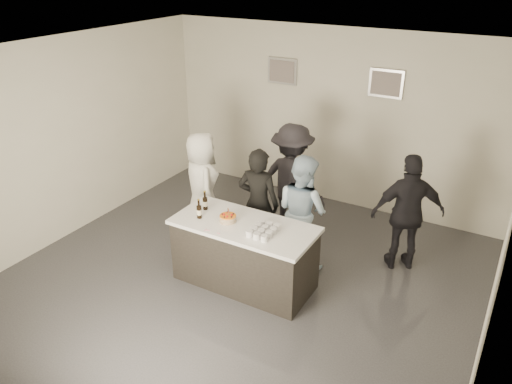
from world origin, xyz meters
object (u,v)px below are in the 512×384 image
person_guest_right (408,213)px  cake (228,219)px  person_main_black (258,204)px  beer_bottle_a (205,200)px  person_guest_back (292,180)px  beer_bottle_b (199,209)px  bar_counter (244,254)px  person_main_blue (302,211)px  person_guest_left (202,184)px

person_guest_right → cake: bearing=7.8°
person_main_black → person_guest_right: (1.91, 0.74, 0.02)m
beer_bottle_a → person_guest_back: (0.57, 1.47, -0.14)m
cake → person_main_black: size_ratio=0.13×
cake → person_guest_right: (1.93, 1.50, -0.10)m
beer_bottle_b → person_main_black: person_main_black is taller
beer_bottle_a → person_main_black: size_ratio=0.16×
cake → person_guest_right: bearing=37.8°
bar_counter → person_main_blue: bearing=63.7°
beer_bottle_a → person_main_black: (0.47, 0.62, -0.20)m
beer_bottle_a → cake: bearing=-16.8°
beer_bottle_a → person_guest_right: bearing=29.8°
beer_bottle_a → person_main_black: bearing=53.2°
person_main_black → person_guest_back: person_guest_back is taller
beer_bottle_b → person_main_black: 0.97m
person_guest_right → person_guest_back: bearing=-33.3°
beer_bottle_b → person_main_blue: 1.44m
beer_bottle_a → person_main_blue: person_main_blue is taller
cake → beer_bottle_a: bearing=163.2°
person_main_blue → cake: bearing=76.5°
person_main_blue → person_guest_back: bearing=-32.3°
person_guest_right → beer_bottle_b: bearing=4.8°
bar_counter → person_main_blue: size_ratio=1.14×
person_main_blue → person_guest_back: 0.87m
beer_bottle_b → person_main_black: (0.39, 0.86, -0.20)m
person_main_blue → person_guest_right: size_ratio=0.97×
person_main_blue → person_guest_left: person_guest_left is taller
beer_bottle_b → person_guest_right: size_ratio=0.15×
cake → person_guest_left: 1.40m
beer_bottle_b → person_guest_right: (2.30, 1.60, -0.19)m
person_guest_back → person_guest_right: bearing=-174.1°
person_guest_left → person_main_black: bearing=-147.7°
beer_bottle_a → person_guest_right: size_ratio=0.15×
cake → beer_bottle_a: (-0.45, 0.13, 0.09)m
bar_counter → person_guest_back: size_ratio=1.05×
person_main_black → beer_bottle_a: bearing=44.4°
beer_bottle_a → person_main_blue: (1.08, 0.76, -0.22)m
person_guest_left → person_guest_right: bearing=-128.6°
bar_counter → person_main_black: 0.83m
cake → bar_counter: bearing=11.5°
beer_bottle_a → person_main_black: 0.81m
beer_bottle_b → person_main_black: bearing=65.5°
bar_counter → person_guest_right: 2.28m
beer_bottle_a → person_main_black: person_main_black is taller
beer_bottle_b → person_guest_back: bearing=73.6°
person_guest_right → person_guest_back: 1.80m
beer_bottle_b → person_guest_back: (0.50, 1.70, -0.14)m
beer_bottle_a → beer_bottle_b: 0.25m
cake → person_main_black: person_main_black is taller
cake → person_main_blue: (0.64, 0.90, -0.12)m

